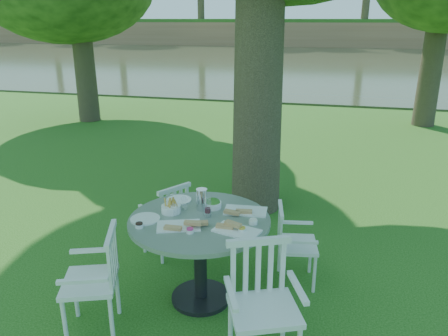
% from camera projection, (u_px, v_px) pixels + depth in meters
% --- Properties ---
extents(ground, '(140.00, 140.00, 0.00)m').
position_uv_depth(ground, '(220.00, 239.00, 5.30)').
color(ground, '#14430E').
rests_on(ground, ground).
extents(table, '(1.27, 1.27, 0.85)m').
position_uv_depth(table, '(200.00, 237.00, 3.96)').
color(table, black).
rests_on(table, ground).
extents(chair_ne, '(0.45, 0.47, 0.81)m').
position_uv_depth(chair_ne, '(289.00, 239.00, 4.31)').
color(chair_ne, silver).
rests_on(chair_ne, ground).
extents(chair_nw, '(0.57, 0.58, 0.85)m').
position_uv_depth(chair_nw, '(170.00, 214.00, 4.80)').
color(chair_nw, silver).
rests_on(chair_nw, ground).
extents(chair_sw, '(0.57, 0.59, 0.92)m').
position_uv_depth(chair_sw, '(101.00, 274.00, 3.60)').
color(chair_sw, silver).
rests_on(chair_sw, ground).
extents(chair_se, '(0.64, 0.62, 0.98)m').
position_uv_depth(chair_se, '(261.00, 294.00, 3.28)').
color(chair_se, silver).
rests_on(chair_se, ground).
extents(tableware, '(1.19, 0.83, 0.21)m').
position_uv_depth(tableware, '(198.00, 211.00, 3.97)').
color(tableware, white).
rests_on(tableware, table).
extents(river, '(100.00, 28.00, 0.12)m').
position_uv_depth(river, '(315.00, 63.00, 26.41)').
color(river, '#313921').
rests_on(river, ground).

